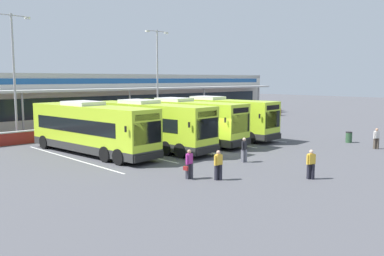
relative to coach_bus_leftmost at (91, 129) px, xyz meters
The scene contains 20 objects.
ground_plane 9.26m from the coach_bus_leftmost, 45.06° to the right, with size 200.00×200.00×0.00m, color #4C4C51.
terminal_building 21.49m from the coach_bus_leftmost, 72.59° to the left, with size 70.00×13.00×6.00m.
red_barrier_wall 10.38m from the coach_bus_leftmost, 51.49° to the left, with size 60.00×0.40×1.10m.
coach_bus_leftmost is the anchor object (origin of this frame).
coach_bus_left_centre 4.45m from the coach_bus_leftmost, 13.40° to the right, with size 3.67×12.31×3.78m.
coach_bus_centre 8.40m from the coach_bus_leftmost, ahead, with size 3.67×12.31×3.78m.
coach_bus_right_centre 12.74m from the coach_bus_leftmost, ahead, with size 3.67×12.31×3.78m.
bay_stripe_far_west 2.70m from the coach_bus_leftmost, 167.67° to the right, with size 0.14×13.00×0.01m, color silver.
bay_stripe_west 2.88m from the coach_bus_leftmost, 11.04° to the right, with size 0.14×13.00×0.01m, color silver.
bay_stripe_mid_west 6.68m from the coach_bus_leftmost, ahead, with size 0.14×13.00×0.01m, color silver.
bay_stripe_centre 10.78m from the coach_bus_leftmost, ahead, with size 0.14×13.00×0.01m, color silver.
bay_stripe_mid_east 14.93m from the coach_bus_leftmost, ahead, with size 0.14×13.00×0.01m, color silver.
pedestrian_with_handbag 10.38m from the coach_bus_leftmost, 90.66° to the right, with size 0.64×0.32×1.62m.
pedestrian_in_dark_coat 15.68m from the coach_bus_leftmost, 73.04° to the right, with size 0.53×0.40×1.62m.
pedestrian_child 21.69m from the coach_bus_leftmost, 39.00° to the right, with size 0.52×0.40×1.62m.
pedestrian_near_bin 11.68m from the coach_bus_leftmost, 85.92° to the right, with size 0.54×0.33×1.62m.
pedestrian_approaching_bus 11.14m from the coach_bus_leftmost, 60.15° to the right, with size 0.54×0.29×1.62m.
lamp_post_west 11.50m from the coach_bus_leftmost, 97.07° to the left, with size 3.24×0.28×11.00m.
lamp_post_centre 19.30m from the coach_bus_leftmost, 35.75° to the left, with size 3.24×0.28×11.00m.
litter_bin 21.36m from the coach_bus_leftmost, 30.25° to the right, with size 0.54×0.54×0.93m.
Camera 1 is at (-21.46, -19.44, 5.41)m, focal length 37.90 mm.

